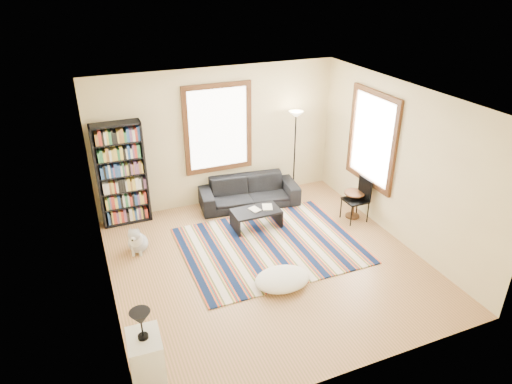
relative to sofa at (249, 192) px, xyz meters
name	(u,v)px	position (x,y,z in m)	size (l,w,h in m)	color
floor	(267,265)	(-0.48, -2.05, -0.35)	(5.00, 5.00, 0.10)	tan
ceiling	(270,96)	(-0.48, -2.05, 2.55)	(5.00, 5.00, 0.10)	white
wall_back	(217,137)	(-0.48, 0.50, 1.10)	(5.00, 0.10, 2.80)	beige
wall_front	(363,283)	(-0.48, -4.60, 1.10)	(5.00, 0.10, 2.80)	beige
wall_left	(97,219)	(-3.03, -2.05, 1.10)	(0.10, 5.00, 2.80)	beige
wall_right	(402,164)	(2.07, -2.05, 1.10)	(0.10, 5.00, 2.80)	beige
window_back	(218,128)	(-0.48, 0.42, 1.30)	(1.20, 0.06, 1.60)	white
window_right	(372,139)	(1.99, -1.25, 1.30)	(0.06, 1.20, 1.60)	white
rug	(270,245)	(-0.24, -1.60, -0.29)	(3.04, 2.43, 0.02)	#0B193A
sofa	(249,192)	(0.00, 0.00, 0.00)	(2.02, 0.79, 0.59)	black
bookshelf	(122,174)	(-2.44, 0.27, 0.70)	(0.90, 0.30, 2.00)	black
coffee_table	(256,219)	(-0.21, -0.89, -0.12)	(0.90, 0.50, 0.36)	black
book_a	(251,211)	(-0.31, -0.89, 0.07)	(0.22, 0.16, 0.02)	beige
book_b	(263,207)	(-0.06, -0.84, 0.07)	(0.19, 0.25, 0.02)	beige
floor_cushion	(282,279)	(-0.51, -2.69, -0.18)	(0.89, 0.67, 0.22)	silver
floor_lamp	(295,154)	(1.08, 0.10, 0.63)	(0.30, 0.30, 1.86)	black
side_table	(353,205)	(1.72, -1.26, -0.03)	(0.40, 0.40, 0.54)	#4D2813
folding_chair	(355,200)	(1.67, -1.37, 0.13)	(0.42, 0.40, 0.86)	black
white_cabinet	(147,360)	(-2.78, -3.76, 0.05)	(0.38, 0.50, 0.70)	white
table_lamp	(141,325)	(-2.78, -3.76, 0.59)	(0.24, 0.24, 0.38)	black
dog	(137,238)	(-2.42, -0.86, -0.03)	(0.38, 0.54, 0.54)	silver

